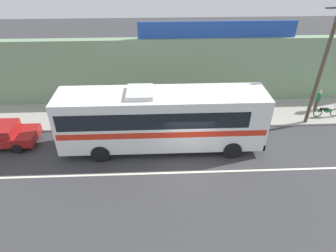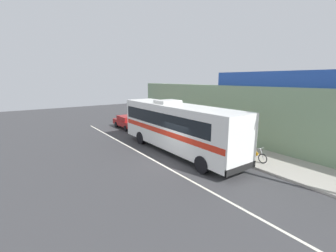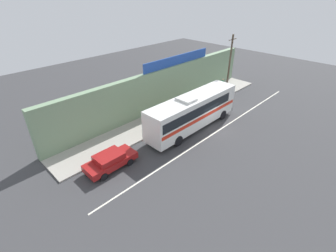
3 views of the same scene
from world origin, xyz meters
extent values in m
plane|color=#3A3A3D|center=(0.00, 0.00, 0.00)|extent=(70.00, 70.00, 0.00)
cube|color=#A8A399|center=(0.00, 5.20, 0.07)|extent=(30.00, 3.60, 0.14)
cube|color=gray|center=(0.00, 7.35, 2.40)|extent=(30.00, 0.70, 4.80)
cube|color=#234CAD|center=(2.48, 7.35, 5.35)|extent=(10.81, 0.12, 1.10)
cube|color=silver|center=(0.00, -0.80, 0.00)|extent=(30.00, 0.14, 0.01)
cube|color=white|center=(-1.48, 1.53, 1.99)|extent=(11.50, 2.45, 3.10)
cube|color=black|center=(-1.94, 1.53, 2.54)|extent=(10.12, 2.47, 0.96)
cube|color=red|center=(-1.48, 1.53, 1.69)|extent=(11.27, 2.47, 0.36)
cube|color=black|center=(4.25, 1.53, 2.44)|extent=(0.04, 2.21, 1.40)
cube|color=black|center=(4.24, 1.53, 0.62)|extent=(0.12, 2.45, 0.36)
cube|color=silver|center=(-2.63, 1.53, 3.66)|extent=(1.40, 1.72, 0.24)
cylinder|color=black|center=(2.43, 2.67, 0.52)|extent=(1.04, 0.32, 1.04)
cylinder|color=black|center=(2.43, 0.40, 0.52)|extent=(1.04, 0.32, 1.04)
cylinder|color=black|center=(-4.93, 2.67, 0.52)|extent=(1.04, 0.32, 1.04)
cylinder|color=black|center=(-4.93, 0.40, 0.52)|extent=(1.04, 0.32, 1.04)
cube|color=maroon|center=(-11.13, 2.18, 0.61)|extent=(4.30, 1.82, 0.56)
cube|color=maroon|center=(-11.23, 2.18, 1.13)|extent=(2.24, 1.64, 0.48)
cube|color=black|center=(-10.40, 2.18, 1.09)|extent=(0.21, 1.53, 0.34)
cylinder|color=black|center=(-9.89, 3.03, 0.31)|extent=(0.62, 0.20, 0.62)
cylinder|color=black|center=(-9.89, 1.32, 0.31)|extent=(0.62, 0.20, 0.62)
cylinder|color=black|center=(-12.38, 3.03, 0.31)|extent=(0.62, 0.20, 0.62)
cylinder|color=black|center=(-12.38, 1.32, 0.31)|extent=(0.62, 0.20, 0.62)
cylinder|color=brown|center=(8.22, 3.69, 4.06)|extent=(0.22, 0.22, 7.85)
cylinder|color=brown|center=(8.22, 3.69, 7.39)|extent=(1.60, 0.10, 0.10)
torus|color=black|center=(10.50, 4.30, 0.45)|extent=(0.62, 0.06, 0.62)
torus|color=black|center=(9.29, 4.30, 0.45)|extent=(0.62, 0.06, 0.62)
cylinder|color=silver|center=(10.42, 4.30, 0.75)|extent=(0.34, 0.04, 0.65)
cylinder|color=silver|center=(10.32, 4.30, 1.07)|extent=(0.03, 0.56, 0.03)
ellipsoid|color=#237F38|center=(9.95, 4.30, 0.63)|extent=(0.56, 0.22, 0.34)
cube|color=black|center=(9.68, 4.30, 0.75)|extent=(0.52, 0.20, 0.10)
ellipsoid|color=#237F38|center=(9.35, 4.30, 0.59)|extent=(0.36, 0.14, 0.16)
torus|color=black|center=(3.75, 4.34, 0.45)|extent=(0.62, 0.06, 0.62)
torus|color=black|center=(2.43, 4.34, 0.45)|extent=(0.62, 0.06, 0.62)
cylinder|color=silver|center=(3.67, 4.34, 0.75)|extent=(0.34, 0.04, 0.65)
cylinder|color=silver|center=(3.57, 4.34, 1.07)|extent=(0.03, 0.56, 0.03)
ellipsoid|color=orange|center=(3.16, 4.34, 0.63)|extent=(0.56, 0.22, 0.34)
cube|color=black|center=(2.85, 4.34, 0.75)|extent=(0.52, 0.20, 0.10)
ellipsoid|color=orange|center=(2.49, 4.34, 0.59)|extent=(0.36, 0.14, 0.16)
cylinder|color=brown|center=(9.55, 5.23, 0.53)|extent=(0.13, 0.13, 0.78)
cylinder|color=brown|center=(9.55, 5.05, 0.53)|extent=(0.13, 0.13, 0.78)
cylinder|color=#2D7A4C|center=(9.55, 5.14, 1.22)|extent=(0.30, 0.30, 0.59)
sphere|color=tan|center=(9.55, 5.14, 1.65)|extent=(0.21, 0.21, 0.21)
cylinder|color=#2D7A4C|center=(9.55, 5.34, 1.25)|extent=(0.08, 0.08, 0.54)
cylinder|color=#2D7A4C|center=(9.55, 4.94, 1.25)|extent=(0.08, 0.08, 0.54)
camera|label=1|loc=(-1.73, -12.29, 10.54)|focal=30.82mm
camera|label=2|loc=(11.34, -8.29, 5.35)|focal=24.17mm
camera|label=3|loc=(-19.07, -12.21, 13.16)|focal=26.04mm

